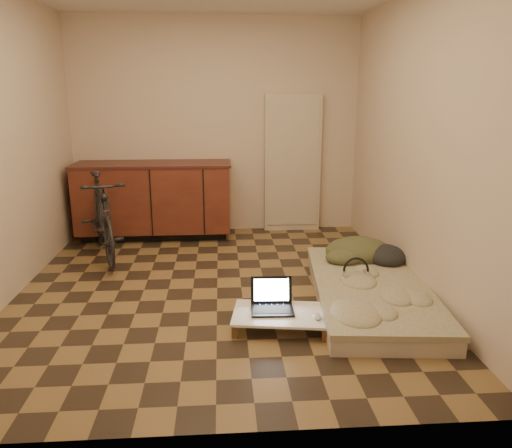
{
  "coord_description": "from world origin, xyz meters",
  "views": [
    {
      "loc": [
        0.05,
        -4.24,
        1.73
      ],
      "look_at": [
        0.36,
        0.16,
        0.55
      ],
      "focal_mm": 35.0,
      "sensor_mm": 36.0,
      "label": 1
    }
  ],
  "objects": [
    {
      "name": "room_shell",
      "position": [
        0.0,
        0.0,
        1.3
      ],
      "size": [
        3.5,
        4.0,
        2.6
      ],
      "color": "brown",
      "rests_on": "ground"
    },
    {
      "name": "cabinets",
      "position": [
        -0.75,
        1.7,
        0.47
      ],
      "size": [
        1.84,
        0.62,
        0.91
      ],
      "color": "black",
      "rests_on": "ground"
    },
    {
      "name": "appliance_panel",
      "position": [
        0.95,
        1.94,
        0.85
      ],
      "size": [
        0.7,
        0.1,
        1.7
      ],
      "primitive_type": "cube",
      "color": "beige",
      "rests_on": "ground"
    },
    {
      "name": "bicycle",
      "position": [
        -1.2,
        0.93,
        0.49
      ],
      "size": [
        0.93,
        1.59,
        0.99
      ],
      "primitive_type": "imported",
      "rotation": [
        0.0,
        0.0,
        0.34
      ],
      "color": "black",
      "rests_on": "ground"
    },
    {
      "name": "futon",
      "position": [
        1.3,
        -0.37,
        0.08
      ],
      "size": [
        1.1,
        2.01,
        0.17
      ],
      "rotation": [
        0.0,
        0.0,
        -0.1
      ],
      "color": "#C2B29B",
      "rests_on": "ground"
    },
    {
      "name": "clothing_pile",
      "position": [
        1.43,
        0.28,
        0.3
      ],
      "size": [
        0.72,
        0.62,
        0.27
      ],
      "primitive_type": null,
      "rotation": [
        0.0,
        0.0,
        -0.1
      ],
      "color": "#424327",
      "rests_on": "futon"
    },
    {
      "name": "headphones",
      "position": [
        1.19,
        -0.28,
        0.25
      ],
      "size": [
        0.26,
        0.24,
        0.17
      ],
      "primitive_type": null,
      "rotation": [
        0.0,
        0.0,
        0.04
      ],
      "color": "black",
      "rests_on": "futon"
    },
    {
      "name": "lap_desk",
      "position": [
        0.48,
        -0.81,
        0.1
      ],
      "size": [
        0.77,
        0.56,
        0.12
      ],
      "rotation": [
        0.0,
        0.0,
        -0.15
      ],
      "color": "brown",
      "rests_on": "ground"
    },
    {
      "name": "laptop",
      "position": [
        0.42,
        -0.73,
        0.17
      ],
      "size": [
        0.33,
        0.3,
        0.22
      ],
      "rotation": [
        0.0,
        0.0,
        -0.04
      ],
      "color": "black",
      "rests_on": "lap_desk"
    },
    {
      "name": "mouse",
      "position": [
        0.73,
        -0.93,
        0.14
      ],
      "size": [
        0.06,
        0.11,
        0.04
      ],
      "primitive_type": "ellipsoid",
      "rotation": [
        0.0,
        0.0,
        -0.01
      ],
      "color": "silver",
      "rests_on": "lap_desk"
    }
  ]
}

